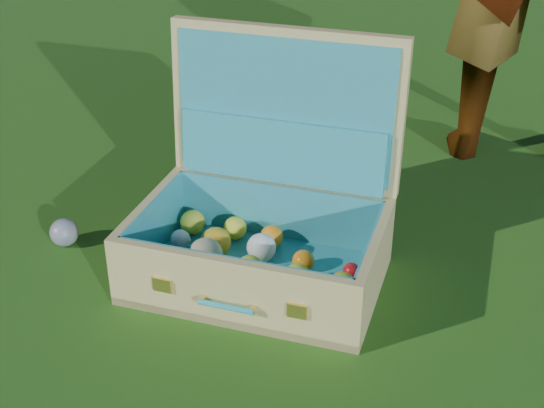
{
  "coord_description": "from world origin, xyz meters",
  "views": [
    {
      "loc": [
        0.68,
        -1.13,
        1.0
      ],
      "look_at": [
        0.01,
        0.2,
        0.16
      ],
      "focal_mm": 50.0,
      "sensor_mm": 36.0,
      "label": 1
    }
  ],
  "objects": [
    {
      "name": "ground",
      "position": [
        0.0,
        0.0,
        0.0
      ],
      "size": [
        60.0,
        60.0,
        0.0
      ],
      "primitive_type": "plane",
      "color": "#215114",
      "rests_on": "ground"
    },
    {
      "name": "stray_ball",
      "position": [
        -0.48,
        0.05,
        0.03
      ],
      "size": [
        0.07,
        0.07,
        0.07
      ],
      "primitive_type": "sphere",
      "color": "teal",
      "rests_on": "ground"
    },
    {
      "name": "suitcase",
      "position": [
        -0.0,
        0.2,
        0.15
      ],
      "size": [
        0.6,
        0.5,
        0.53
      ],
      "rotation": [
        0.0,
        0.0,
        0.15
      ],
      "color": "#D4BC72",
      "rests_on": "ground"
    }
  ]
}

